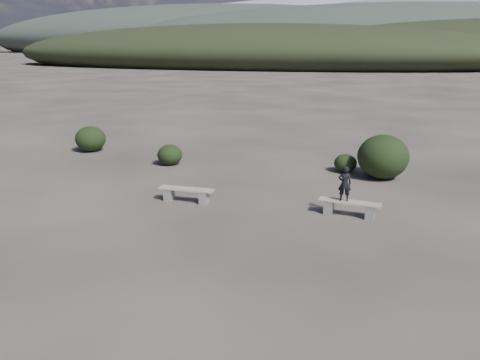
% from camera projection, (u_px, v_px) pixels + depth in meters
% --- Properties ---
extents(ground, '(1200.00, 1200.00, 0.00)m').
position_uv_depth(ground, '(193.00, 273.00, 10.01)').
color(ground, '#322B27').
rests_on(ground, ground).
extents(bench_left, '(1.76, 0.42, 0.44)m').
position_uv_depth(bench_left, '(186.00, 194.00, 14.45)').
color(bench_left, slate).
rests_on(bench_left, ground).
extents(bench_right, '(1.77, 0.51, 0.44)m').
position_uv_depth(bench_right, '(349.00, 207.00, 13.26)').
color(bench_right, slate).
rests_on(bench_right, ground).
extents(seated_person, '(0.40, 0.30, 1.01)m').
position_uv_depth(seated_person, '(345.00, 184.00, 13.13)').
color(seated_person, black).
rests_on(seated_person, bench_right).
extents(shrub_a, '(1.01, 1.01, 0.82)m').
position_uv_depth(shrub_a, '(170.00, 155.00, 18.84)').
color(shrub_a, black).
rests_on(shrub_a, ground).
extents(shrub_c, '(0.86, 0.86, 0.69)m').
position_uv_depth(shrub_c, '(345.00, 163.00, 17.79)').
color(shrub_c, black).
rests_on(shrub_c, ground).
extents(shrub_d, '(1.82, 1.82, 1.60)m').
position_uv_depth(shrub_d, '(383.00, 157.00, 16.86)').
color(shrub_d, black).
rests_on(shrub_d, ground).
extents(shrub_f, '(1.35, 1.35, 1.14)m').
position_uv_depth(shrub_f, '(90.00, 139.00, 21.18)').
color(shrub_f, black).
rests_on(shrub_f, ground).
extents(mountain_ridges, '(500.00, 400.00, 56.00)m').
position_uv_depth(mountain_ridges, '(372.00, 34.00, 320.27)').
color(mountain_ridges, black).
rests_on(mountain_ridges, ground).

